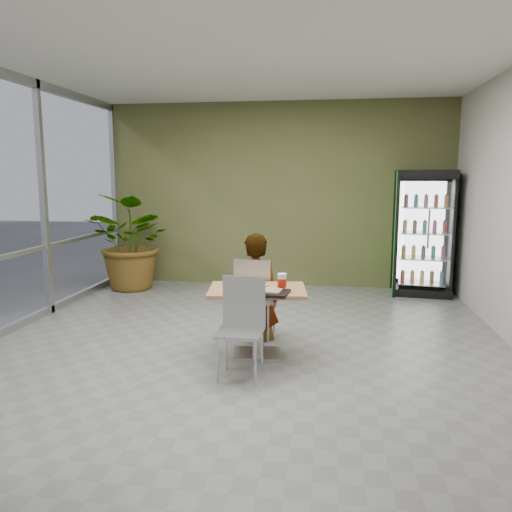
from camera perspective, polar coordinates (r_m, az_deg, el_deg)
The scene contains 12 objects.
ground at distance 5.66m, azimuth -1.40°, elevation -10.75°, with size 7.00×7.00×0.00m, color slate.
room_envelope at distance 5.34m, azimuth -1.46°, elevation 5.63°, with size 6.00×7.00×3.20m, color #BAB3A7, non-canonical shape.
dining_table at distance 5.34m, azimuth 0.14°, elevation -5.95°, with size 1.09×0.83×0.75m.
chair_far at distance 5.88m, azimuth -0.22°, elevation -4.16°, with size 0.47×0.47×0.98m.
chair_near at distance 4.86m, azimuth -1.60°, elevation -7.15°, with size 0.44×0.44×0.96m.
seated_woman at distance 5.95m, azimuth -0.06°, elevation -4.85°, with size 0.58×0.37×1.57m, color black.
pizza_plate at distance 5.28m, azimuth 0.28°, elevation -3.54°, with size 0.34×0.27×0.03m.
soda_cup at distance 5.20m, azimuth 2.99°, elevation -3.00°, with size 0.10×0.10×0.17m.
napkin_stack at distance 5.13m, azimuth -3.08°, elevation -4.03°, with size 0.13×0.13×0.02m, color white.
cafeteria_tray at distance 5.04m, azimuth 1.09°, elevation -4.19°, with size 0.46×0.33×0.03m, color black.
beverage_fridge at distance 8.57m, azimuth 18.60°, elevation 2.51°, with size 1.01×0.82×2.02m.
potted_plant at distance 8.76m, azimuth -13.74°, elevation 1.59°, with size 1.48×1.27×1.64m, color #30712D.
Camera 1 is at (0.90, -5.25, 1.92)m, focal length 35.00 mm.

